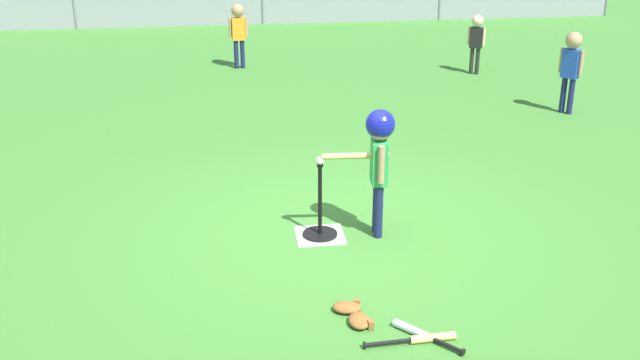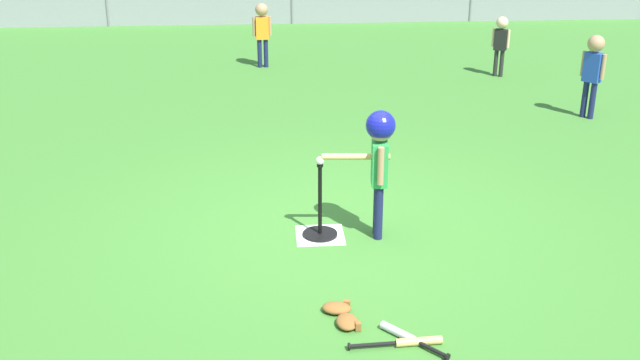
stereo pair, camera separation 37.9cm
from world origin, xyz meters
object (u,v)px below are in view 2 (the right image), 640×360
at_px(batter_child, 379,148).
at_px(spare_bat_silver, 405,336).
at_px(glove_near_bats, 337,308).
at_px(baseball_on_tee, 320,161).
at_px(spare_bat_wood, 409,342).
at_px(fielder_deep_left, 593,65).
at_px(glove_by_plate, 348,322).
at_px(fielder_near_left, 262,26).
at_px(batting_tee, 320,224).
at_px(fielder_deep_center, 501,38).

bearing_deg(batter_child, spare_bat_silver, -91.33).
distance_m(batter_child, spare_bat_silver, 1.87).
bearing_deg(batter_child, glove_near_bats, -110.81).
distance_m(baseball_on_tee, spare_bat_wood, 1.99).
distance_m(fielder_deep_left, glove_by_plate, 6.22).
distance_m(fielder_near_left, spare_bat_silver, 8.40).
relative_size(fielder_deep_left, glove_by_plate, 5.09).
relative_size(batter_child, glove_by_plate, 5.38).
distance_m(baseball_on_tee, fielder_deep_left, 5.14).
relative_size(batting_tee, spare_bat_silver, 1.48).
relative_size(fielder_deep_left, fielder_deep_center, 1.16).
height_order(batter_child, fielder_near_left, batter_child).
distance_m(batting_tee, fielder_near_left, 6.64).
distance_m(baseball_on_tee, glove_near_bats, 1.49).
height_order(fielder_near_left, spare_bat_silver, fielder_near_left).
xyz_separation_m(fielder_deep_left, spare_bat_wood, (-3.40, -5.15, -0.70)).
height_order(fielder_deep_left, glove_near_bats, fielder_deep_left).
height_order(baseball_on_tee, batter_child, batter_child).
xyz_separation_m(batting_tee, spare_bat_silver, (0.48, -1.72, -0.08)).
bearing_deg(fielder_deep_left, spare_bat_silver, -123.95).
height_order(fielder_deep_left, spare_bat_wood, fielder_deep_left).
bearing_deg(spare_bat_silver, batting_tee, 105.59).
relative_size(spare_bat_wood, glove_near_bats, 2.65).
xyz_separation_m(batter_child, spare_bat_wood, (-0.02, -1.76, -0.82)).
relative_size(baseball_on_tee, spare_bat_wood, 0.11).
height_order(batting_tee, fielder_near_left, fielder_near_left).
relative_size(batter_child, spare_bat_wood, 1.77).
height_order(batting_tee, glove_near_bats, batting_tee).
relative_size(fielder_deep_center, spare_bat_silver, 2.06).
bearing_deg(glove_near_bats, fielder_deep_center, 64.64).
height_order(spare_bat_silver, glove_near_bats, glove_near_bats).
distance_m(baseball_on_tee, glove_by_plate, 1.67).
bearing_deg(batting_tee, glove_by_plate, -86.58).
bearing_deg(glove_near_bats, batter_child, 69.19).
bearing_deg(fielder_deep_center, batter_child, -116.33).
bearing_deg(fielder_deep_left, spare_bat_wood, -123.39).
relative_size(fielder_deep_left, spare_bat_wood, 1.68).
bearing_deg(fielder_near_left, spare_bat_wood, -83.31).
bearing_deg(spare_bat_wood, fielder_near_left, 96.69).
relative_size(batting_tee, glove_near_bats, 2.74).
distance_m(fielder_near_left, glove_by_plate, 8.16).
height_order(spare_bat_wood, glove_near_bats, glove_near_bats).
bearing_deg(glove_by_plate, fielder_near_left, 94.09).
xyz_separation_m(fielder_deep_center, glove_near_bats, (-3.32, -7.00, -0.59)).
bearing_deg(glove_by_plate, batting_tee, 93.42).
relative_size(fielder_deep_center, glove_near_bats, 3.83).
height_order(baseball_on_tee, fielder_deep_left, fielder_deep_left).
xyz_separation_m(batting_tee, fielder_near_left, (-0.49, 6.60, 0.59)).
distance_m(batter_child, glove_near_bats, 1.59).
xyz_separation_m(baseball_on_tee, batter_child, (0.52, -0.04, 0.12)).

